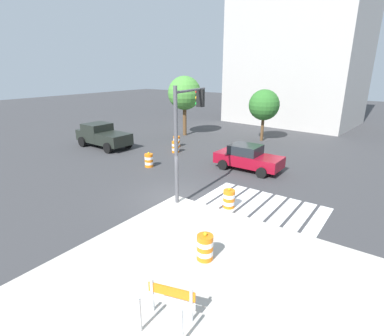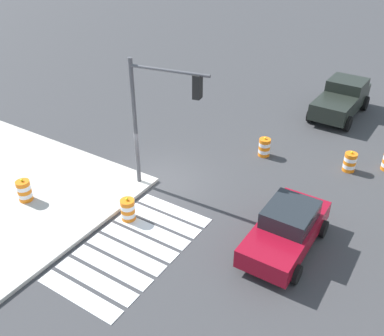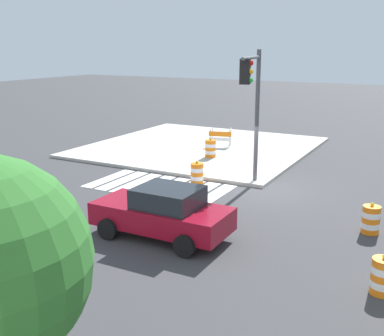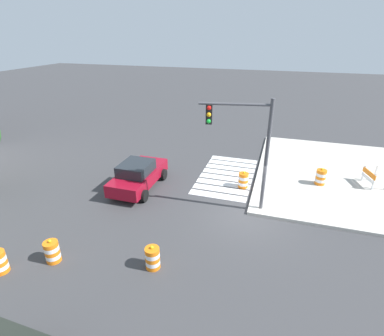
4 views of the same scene
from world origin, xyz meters
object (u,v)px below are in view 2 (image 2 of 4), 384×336
at_px(traffic_barrel_median_far, 264,147).
at_px(traffic_barrel_on_sidewalk, 24,191).
at_px(traffic_barrel_crosswalk_end, 350,162).
at_px(pickup_truck, 342,98).
at_px(sports_car, 287,229).
at_px(traffic_barrel_near_corner, 128,210).
at_px(traffic_light_pole, 159,105).

xyz_separation_m(traffic_barrel_median_far, traffic_barrel_on_sidewalk, (8.89, -6.58, 0.15)).
bearing_deg(traffic_barrel_crosswalk_end, pickup_truck, -160.32).
relative_size(sports_car, traffic_barrel_near_corner, 4.22).
bearing_deg(sports_car, pickup_truck, -172.33).
height_order(sports_car, traffic_barrel_on_sidewalk, sports_car).
relative_size(pickup_truck, traffic_barrel_near_corner, 5.10).
bearing_deg(sports_car, traffic_barrel_crosswalk_end, 175.57).
bearing_deg(traffic_barrel_on_sidewalk, traffic_barrel_median_far, 143.48).
relative_size(pickup_truck, traffic_barrel_median_far, 5.10).
xyz_separation_m(pickup_truck, traffic_barrel_near_corner, (14.43, -4.03, -0.52)).
relative_size(traffic_barrel_crosswalk_end, traffic_barrel_median_far, 1.00).
relative_size(sports_car, traffic_barrel_on_sidewalk, 4.22).
bearing_deg(pickup_truck, traffic_barrel_near_corner, -15.59).
relative_size(traffic_barrel_crosswalk_end, traffic_barrel_on_sidewalk, 1.00).
xyz_separation_m(traffic_barrel_crosswalk_end, traffic_barrel_on_sidewalk, (9.72, -10.47, 0.15)).
distance_m(traffic_barrel_median_far, traffic_light_pole, 6.59).
xyz_separation_m(traffic_barrel_near_corner, traffic_barrel_crosswalk_end, (-8.28, 6.23, 0.00)).
distance_m(sports_car, traffic_barrel_near_corner, 6.02).
distance_m(traffic_barrel_crosswalk_end, traffic_barrel_median_far, 3.97).
bearing_deg(traffic_barrel_median_far, sports_car, 30.99).
distance_m(sports_car, traffic_barrel_median_far, 6.58).
relative_size(sports_car, traffic_barrel_crosswalk_end, 4.22).
distance_m(sports_car, traffic_light_pole, 6.63).
xyz_separation_m(sports_car, traffic_barrel_near_corner, (1.82, -5.73, -0.36)).
bearing_deg(traffic_light_pole, traffic_barrel_median_far, 154.14).
bearing_deg(traffic_light_pole, traffic_barrel_crosswalk_end, 132.87).
height_order(traffic_barrel_median_far, traffic_light_pole, traffic_light_pole).
bearing_deg(traffic_barrel_crosswalk_end, traffic_light_pole, -47.13).
relative_size(traffic_barrel_near_corner, traffic_barrel_crosswalk_end, 1.00).
distance_m(traffic_barrel_near_corner, traffic_barrel_median_far, 7.81).
bearing_deg(traffic_barrel_crosswalk_end, traffic_barrel_near_corner, -36.93).
height_order(traffic_barrel_near_corner, traffic_barrel_crosswalk_end, same).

